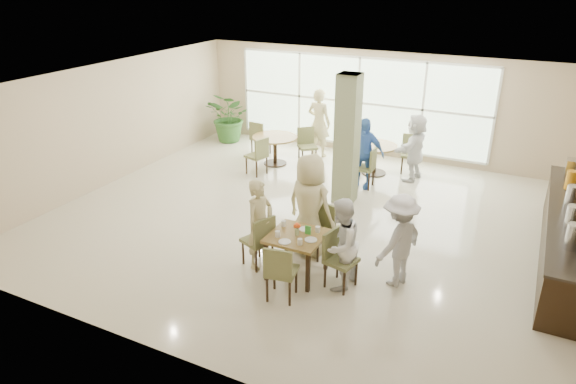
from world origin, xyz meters
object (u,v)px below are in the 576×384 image
at_px(round_table_right, 375,152).
at_px(adult_standing, 319,123).
at_px(adult_b, 415,147).
at_px(teen_standing, 399,240).
at_px(buffet_counter, 565,232).
at_px(teen_left, 260,224).
at_px(main_table, 297,240).
at_px(potted_plant, 230,117).
at_px(round_table_left, 275,142).
at_px(teen_far, 310,205).
at_px(teen_right, 341,244).
at_px(adult_a, 363,153).

height_order(round_table_right, adult_standing, adult_standing).
bearing_deg(round_table_right, adult_b, 2.75).
distance_m(teen_standing, adult_b, 4.69).
relative_size(round_table_right, teen_standing, 0.69).
bearing_deg(buffet_counter, teen_left, -151.77).
bearing_deg(teen_left, main_table, -77.61).
xyz_separation_m(potted_plant, adult_standing, (2.82, -0.02, 0.19)).
distance_m(round_table_left, potted_plant, 2.37).
relative_size(round_table_left, teen_far, 0.63).
xyz_separation_m(main_table, teen_right, (0.76, -0.01, 0.12)).
relative_size(round_table_right, adult_standing, 0.58).
xyz_separation_m(teen_far, teen_right, (0.88, -0.77, -0.17)).
bearing_deg(teen_standing, teen_right, -35.35).
height_order(teen_standing, adult_standing, adult_standing).
distance_m(potted_plant, adult_b, 5.60).
xyz_separation_m(round_table_left, adult_standing, (0.75, 1.11, 0.34)).
relative_size(round_table_right, buffet_counter, 0.23).
relative_size(teen_left, adult_standing, 0.86).
bearing_deg(teen_standing, buffet_counter, 151.51).
relative_size(potted_plant, adult_b, 0.90).
xyz_separation_m(potted_plant, teen_far, (4.77, -4.95, 0.20)).
relative_size(potted_plant, teen_standing, 0.94).
height_order(round_table_left, adult_b, adult_b).
bearing_deg(round_table_right, teen_far, -88.00).
bearing_deg(teen_standing, potted_plant, -107.03).
xyz_separation_m(round_table_right, teen_right, (1.03, -5.07, 0.20)).
xyz_separation_m(buffet_counter, teen_far, (-4.07, -1.72, 0.38)).
distance_m(buffet_counter, teen_left, 5.27).
xyz_separation_m(teen_left, teen_right, (1.44, -0.00, -0.03)).
relative_size(teen_far, adult_a, 1.12).
distance_m(potted_plant, teen_far, 6.88).
bearing_deg(adult_a, adult_b, 43.77).
relative_size(potted_plant, teen_left, 0.93).
bearing_deg(teen_far, buffet_counter, -145.56).
xyz_separation_m(buffet_counter, teen_left, (-4.64, -2.49, 0.24)).
xyz_separation_m(buffet_counter, adult_a, (-4.22, 1.64, 0.28)).
distance_m(potted_plant, adult_standing, 2.83).
relative_size(adult_b, adult_standing, 0.88).
xyz_separation_m(potted_plant, adult_a, (4.61, -1.59, 0.09)).
bearing_deg(adult_a, teen_standing, -65.52).
xyz_separation_m(buffet_counter, teen_standing, (-2.40, -1.98, 0.23)).
bearing_deg(teen_left, round_table_right, 7.36).
bearing_deg(teen_right, adult_a, -161.82).
bearing_deg(main_table, potted_plant, 130.55).
distance_m(round_table_right, potted_plant, 4.67).
height_order(round_table_right, teen_right, teen_right).
relative_size(main_table, adult_a, 0.53).
bearing_deg(round_table_right, teen_right, -78.56).
bearing_deg(main_table, teen_left, -179.68).
bearing_deg(adult_b, teen_left, -6.95).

